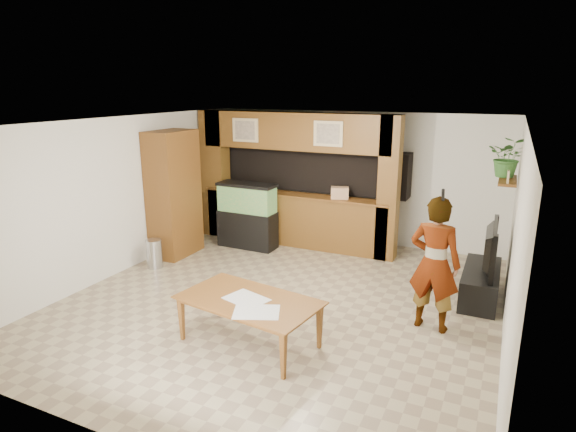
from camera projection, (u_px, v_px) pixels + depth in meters
The scene contains 21 objects.
floor at pixel (282, 300), 7.14m from camera, with size 6.50×6.50×0.00m, color tan.
ceiling at pixel (281, 123), 6.45m from camera, with size 6.50×6.50×0.00m, color white.
wall_back at pixel (351, 177), 9.64m from camera, with size 6.00×6.00×0.00m, color silver.
wall_left at pixel (119, 196), 8.01m from camera, with size 6.50×6.50×0.00m, color silver.
wall_right at pixel (514, 244), 5.58m from camera, with size 6.50×6.50×0.00m, color silver.
partition at pixel (296, 178), 9.48m from camera, with size 4.20×0.99×2.60m.
wall_clock at pixel (158, 153), 8.71m from camera, with size 0.05×0.25×0.25m.
wall_shelf at pixel (508, 180), 7.24m from camera, with size 0.25×0.90×0.04m, color brown.
pantry_cabinet at pixel (174, 194), 8.84m from camera, with size 0.58×0.95×2.31m, color brown.
trash_can at pixel (154, 254), 8.37m from camera, with size 0.28×0.28×0.51m, color #B2B2B7.
aquarium at pixel (247, 216), 9.36m from camera, with size 1.15×0.43×1.28m.
tv_stand at pixel (480, 284), 7.16m from camera, with size 0.50×1.37×0.46m, color black.
television at pixel (485, 247), 7.01m from camera, with size 1.22×0.16×0.70m, color black.
photo_frame at pixel (508, 177), 6.92m from camera, with size 0.03×0.13×0.18m, color tan.
potted_plant at pixel (508, 157), 7.32m from camera, with size 0.56×0.48×0.62m, color #336829.
person at pixel (435, 264), 6.11m from camera, with size 0.65×0.43×1.78m, color #A5825A.
microphone at pixel (443, 195), 5.71m from camera, with size 0.04×0.04×0.16m, color black.
dining_table at pixel (248, 323), 5.84m from camera, with size 1.69×0.94×0.60m, color brown.
newspaper_a at pixel (246, 299), 5.78m from camera, with size 0.50×0.37×0.01m, color silver.
newspaper_b at pixel (256, 312), 5.45m from camera, with size 0.52×0.38×0.01m, color silver.
counter_box at pixel (340, 193), 8.97m from camera, with size 0.32×0.22×0.22m, color tan.
Camera 1 is at (2.83, -5.91, 3.08)m, focal length 30.00 mm.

